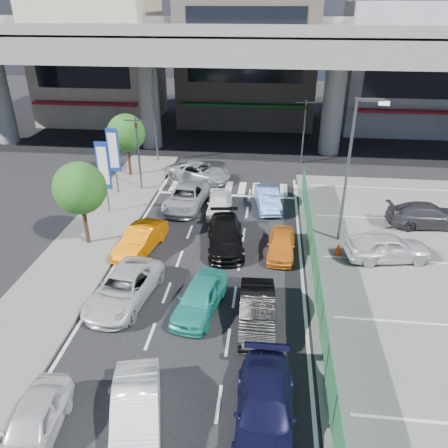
# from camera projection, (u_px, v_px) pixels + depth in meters

# --- Properties ---
(ground) EXTENTS (120.00, 120.00, 0.00)m
(ground) POSITION_uv_depth(u_px,v_px,m) (200.00, 295.00, 20.36)
(ground) COLOR black
(ground) RESTS_ON ground
(parking_lot) EXTENTS (12.00, 28.00, 0.06)m
(parking_lot) POSITION_uv_depth(u_px,v_px,m) (432.00, 285.00, 21.03)
(parking_lot) COLOR #5B5B59
(parking_lot) RESTS_ON ground
(sidewalk_left) EXTENTS (4.00, 30.00, 0.12)m
(sidewalk_left) POSITION_uv_depth(u_px,v_px,m) (89.00, 243.00, 24.54)
(sidewalk_left) COLOR #5B5B59
(sidewalk_left) RESTS_ON ground
(fence_run) EXTENTS (0.16, 22.00, 1.80)m
(fence_run) POSITION_uv_depth(u_px,v_px,m) (316.00, 274.00, 20.30)
(fence_run) COLOR #1F5D34
(fence_run) RESTS_ON ground
(expressway) EXTENTS (64.00, 14.00, 10.75)m
(expressway) POSITION_uv_depth(u_px,v_px,m) (240.00, 46.00, 35.69)
(expressway) COLOR slate
(expressway) RESTS_ON ground
(building_west) EXTENTS (12.00, 10.90, 13.00)m
(building_west) POSITION_uv_depth(u_px,v_px,m) (99.00, 58.00, 47.10)
(building_west) COLOR gray
(building_west) RESTS_ON ground
(building_center) EXTENTS (14.00, 10.90, 15.00)m
(building_center) POSITION_uv_depth(u_px,v_px,m) (248.00, 49.00, 45.95)
(building_center) COLOR gray
(building_center) RESTS_ON ground
(building_east) EXTENTS (12.00, 10.90, 12.00)m
(building_east) POSITION_uv_depth(u_px,v_px,m) (405.00, 68.00, 44.19)
(building_east) COLOR gray
(building_east) RESTS_ON ground
(traffic_light_left) EXTENTS (1.60, 1.24, 5.20)m
(traffic_light_left) POSITION_uv_depth(u_px,v_px,m) (137.00, 136.00, 29.72)
(traffic_light_left) COLOR #595B60
(traffic_light_left) RESTS_ON ground
(traffic_light_right) EXTENTS (1.60, 1.24, 5.20)m
(traffic_light_right) POSITION_uv_depth(u_px,v_px,m) (305.00, 116.00, 34.74)
(traffic_light_right) COLOR #595B60
(traffic_light_right) RESTS_ON ground
(street_lamp_right) EXTENTS (1.65, 0.22, 8.00)m
(street_lamp_right) POSITION_uv_depth(u_px,v_px,m) (352.00, 161.00, 22.74)
(street_lamp_right) COLOR #595B60
(street_lamp_right) RESTS_ON ground
(street_lamp_left) EXTENTS (1.65, 0.22, 8.00)m
(street_lamp_left) POSITION_uv_depth(u_px,v_px,m) (156.00, 104.00, 34.64)
(street_lamp_left) COLOR #595B60
(street_lamp_left) RESTS_ON ground
(signboard_near) EXTENTS (0.80, 0.14, 4.70)m
(signboard_near) POSITION_uv_depth(u_px,v_px,m) (104.00, 168.00, 26.69)
(signboard_near) COLOR #595B60
(signboard_near) RESTS_ON ground
(signboard_far) EXTENTS (0.80, 0.14, 4.70)m
(signboard_far) POSITION_uv_depth(u_px,v_px,m) (114.00, 152.00, 29.38)
(signboard_far) COLOR #595B60
(signboard_far) RESTS_ON ground
(tree_near) EXTENTS (2.80, 2.80, 4.80)m
(tree_near) POSITION_uv_depth(u_px,v_px,m) (80.00, 188.00, 23.00)
(tree_near) COLOR #382314
(tree_near) RESTS_ON ground
(tree_far) EXTENTS (2.80, 2.80, 4.80)m
(tree_far) POSITION_uv_depth(u_px,v_px,m) (126.00, 133.00, 32.34)
(tree_far) COLOR #382314
(tree_far) RESTS_ON ground
(van_white_back_left) EXTENTS (1.80, 3.87, 1.28)m
(van_white_back_left) POSITION_uv_depth(u_px,v_px,m) (33.00, 425.00, 13.44)
(van_white_back_left) COLOR silver
(van_white_back_left) RESTS_ON ground
(hatch_white_back_mid) EXTENTS (2.46, 4.42, 1.38)m
(hatch_white_back_mid) POSITION_uv_depth(u_px,v_px,m) (136.00, 414.00, 13.75)
(hatch_white_back_mid) COLOR white
(hatch_white_back_mid) RESTS_ON ground
(minivan_navy_back) EXTENTS (1.95, 4.76, 1.38)m
(minivan_navy_back) POSITION_uv_depth(u_px,v_px,m) (265.00, 409.00, 13.88)
(minivan_navy_back) COLOR black
(minivan_navy_back) RESTS_ON ground
(sedan_white_mid_left) EXTENTS (2.95, 5.13, 1.35)m
(sedan_white_mid_left) POSITION_uv_depth(u_px,v_px,m) (124.00, 288.00, 19.67)
(sedan_white_mid_left) COLOR silver
(sedan_white_mid_left) RESTS_ON ground
(taxi_teal_mid) EXTENTS (2.33, 4.28, 1.38)m
(taxi_teal_mid) POSITION_uv_depth(u_px,v_px,m) (200.00, 298.00, 19.05)
(taxi_teal_mid) COLOR teal
(taxi_teal_mid) RESTS_ON ground
(hatch_black_mid_right) EXTENTS (1.64, 4.25, 1.38)m
(hatch_black_mid_right) POSITION_uv_depth(u_px,v_px,m) (257.00, 311.00, 18.21)
(hatch_black_mid_right) COLOR black
(hatch_black_mid_right) RESTS_ON ground
(taxi_orange_left) EXTENTS (2.25, 4.32, 1.35)m
(taxi_orange_left) POSITION_uv_depth(u_px,v_px,m) (141.00, 240.00, 23.63)
(taxi_orange_left) COLOR #DB6800
(taxi_orange_left) RESTS_ON ground
(sedan_black_mid) EXTENTS (2.58, 4.98, 1.38)m
(sedan_black_mid) POSITION_uv_depth(u_px,v_px,m) (225.00, 236.00, 23.97)
(sedan_black_mid) COLOR black
(sedan_black_mid) RESTS_ON ground
(taxi_orange_right) EXTENTS (1.64, 3.65, 1.22)m
(taxi_orange_right) POSITION_uv_depth(u_px,v_px,m) (281.00, 244.00, 23.32)
(taxi_orange_right) COLOR orange
(taxi_orange_right) RESTS_ON ground
(wagon_silver_front_left) EXTENTS (2.70, 5.14, 1.38)m
(wagon_silver_front_left) POSITION_uv_depth(u_px,v_px,m) (186.00, 197.00, 28.59)
(wagon_silver_front_left) COLOR #9D9EA5
(wagon_silver_front_left) RESTS_ON ground
(sedan_white_front_mid) EXTENTS (1.63, 3.79, 1.27)m
(sedan_white_front_mid) POSITION_uv_depth(u_px,v_px,m) (220.00, 203.00, 27.86)
(sedan_white_front_mid) COLOR white
(sedan_white_front_mid) RESTS_ON ground
(kei_truck_front_right) EXTENTS (1.96, 4.07, 1.29)m
(kei_truck_front_right) POSITION_uv_depth(u_px,v_px,m) (268.00, 198.00, 28.53)
(kei_truck_front_right) COLOR #5679CC
(kei_truck_front_right) RESTS_ON ground
(crossing_wagon_silver) EXTENTS (5.25, 3.74, 1.33)m
(crossing_wagon_silver) POSITION_uv_depth(u_px,v_px,m) (199.00, 172.00, 32.79)
(crossing_wagon_silver) COLOR #96989D
(crossing_wagon_silver) RESTS_ON ground
(parked_sedan_white) EXTENTS (4.56, 2.44, 1.48)m
(parked_sedan_white) POSITION_uv_depth(u_px,v_px,m) (388.00, 247.00, 22.68)
(parked_sedan_white) COLOR silver
(parked_sedan_white) RESTS_ON parking_lot
(parked_sedan_dgrey) EXTENTS (4.94, 2.35, 1.39)m
(parked_sedan_dgrey) POSITION_uv_depth(u_px,v_px,m) (428.00, 215.00, 26.09)
(parked_sedan_dgrey) COLOR #2F2E34
(parked_sedan_dgrey) RESTS_ON parking_lot
(traffic_cone) EXTENTS (0.39, 0.39, 0.75)m
(traffic_cone) POSITION_uv_depth(u_px,v_px,m) (338.00, 249.00, 23.25)
(traffic_cone) COLOR #F2370D
(traffic_cone) RESTS_ON parking_lot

